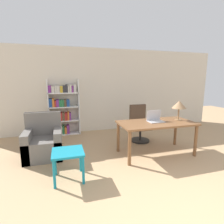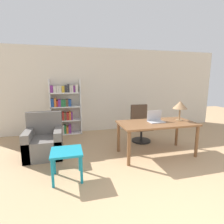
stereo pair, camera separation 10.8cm
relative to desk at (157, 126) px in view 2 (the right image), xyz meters
The scene contains 8 objects.
wall_back 2.46m from the desk, 103.45° to the left, with size 8.00×0.06×2.70m.
desk is the anchor object (origin of this frame).
laptop 0.16m from the desk, 92.35° to the left, with size 0.35×0.25×0.26m.
table_lamp 0.76m from the desk, ahead, with size 0.33×0.33×0.46m.
office_chair 0.97m from the desk, 88.62° to the left, with size 0.53×0.53×1.01m.
side_table_blue 2.08m from the desk, 164.84° to the right, with size 0.52×0.50×0.52m.
armchair 2.57m from the desk, 166.93° to the left, with size 0.79×0.78×0.97m.
bookshelf 2.94m from the desk, 134.22° to the left, with size 0.94×0.28×1.72m.
Camera 2 is at (-1.39, -1.21, 1.71)m, focal length 28.00 mm.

